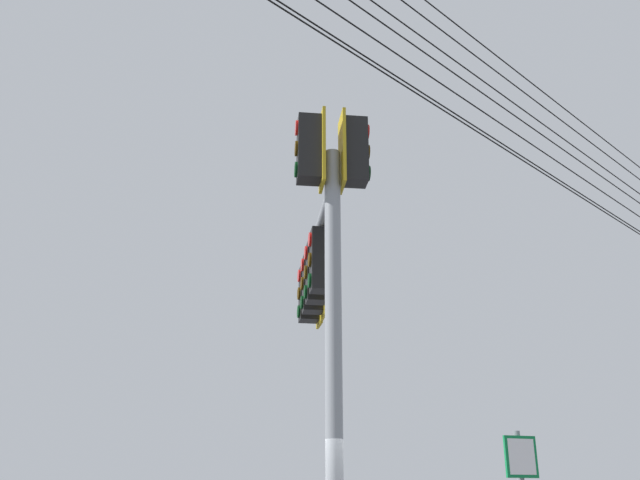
% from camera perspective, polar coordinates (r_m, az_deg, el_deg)
% --- Properties ---
extents(signal_mast_assembly, '(1.65, 3.72, 6.61)m').
position_cam_1_polar(signal_mast_assembly, '(9.45, 0.29, -2.70)').
color(signal_mast_assembly, gray).
rests_on(signal_mast_assembly, ground).
extents(overhead_wire_span, '(28.50, 10.15, 2.48)m').
position_cam_1_polar(overhead_wire_span, '(11.31, 6.06, 16.65)').
color(overhead_wire_span, black).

